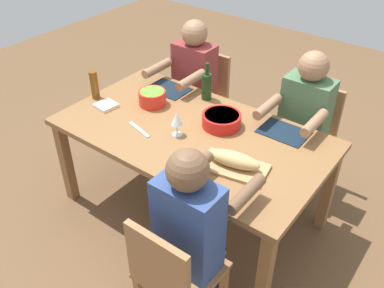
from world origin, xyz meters
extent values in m
plane|color=brown|center=(0.00, 0.00, 0.00)|extent=(8.00, 8.00, 0.00)
cube|color=olive|center=(0.00, 0.00, 0.72)|extent=(1.82, 1.03, 0.04)
cube|color=olive|center=(-0.85, -0.45, 0.35)|extent=(0.07, 0.07, 0.70)
cube|color=olive|center=(0.85, -0.45, 0.35)|extent=(0.07, 0.07, 0.70)
cube|color=olive|center=(-0.85, 0.45, 0.35)|extent=(0.07, 0.07, 0.70)
cube|color=olive|center=(0.85, 0.45, 0.35)|extent=(0.07, 0.07, 0.70)
cube|color=#9E7044|center=(-0.50, -0.75, 0.44)|extent=(0.40, 0.40, 0.03)
cube|color=#9E7044|center=(-0.50, -0.94, 0.65)|extent=(0.38, 0.04, 0.40)
cube|color=#9E7044|center=(-0.67, -0.58, 0.21)|extent=(0.04, 0.04, 0.42)
cube|color=#9E7044|center=(-0.33, -0.58, 0.21)|extent=(0.04, 0.04, 0.42)
cube|color=#9E7044|center=(-0.67, -0.92, 0.21)|extent=(0.04, 0.04, 0.42)
cube|color=#9E7044|center=(-0.33, -0.92, 0.21)|extent=(0.04, 0.04, 0.42)
cylinder|color=#2D2D38|center=(-0.58, -0.53, 0.23)|extent=(0.11, 0.11, 0.45)
cylinder|color=#2D2D38|center=(-0.42, -0.53, 0.23)|extent=(0.11, 0.11, 0.45)
cube|color=#4C724C|center=(-0.50, -0.69, 0.73)|extent=(0.34, 0.20, 0.55)
cylinder|color=#9E7251|center=(-0.67, -0.42, 0.85)|extent=(0.07, 0.30, 0.07)
cylinder|color=#9E7251|center=(-0.33, -0.42, 0.85)|extent=(0.07, 0.30, 0.07)
sphere|color=#9E7251|center=(-0.50, -0.69, 1.09)|extent=(0.21, 0.21, 0.21)
cube|color=#9E7044|center=(0.50, -0.75, 0.44)|extent=(0.40, 0.40, 0.03)
cube|color=#9E7044|center=(0.50, -0.94, 0.65)|extent=(0.38, 0.04, 0.40)
cube|color=#9E7044|center=(0.33, -0.58, 0.21)|extent=(0.04, 0.04, 0.42)
cube|color=#9E7044|center=(0.67, -0.58, 0.21)|extent=(0.04, 0.04, 0.42)
cube|color=#9E7044|center=(0.33, -0.92, 0.21)|extent=(0.04, 0.04, 0.42)
cube|color=#9E7044|center=(0.67, -0.92, 0.21)|extent=(0.04, 0.04, 0.42)
cylinder|color=#2D2D38|center=(0.42, -0.53, 0.23)|extent=(0.11, 0.11, 0.45)
cylinder|color=#2D2D38|center=(0.58, -0.53, 0.23)|extent=(0.11, 0.11, 0.45)
cube|color=maroon|center=(0.50, -0.69, 0.73)|extent=(0.34, 0.20, 0.55)
cylinder|color=#9E7251|center=(0.33, -0.42, 0.85)|extent=(0.07, 0.30, 0.07)
cylinder|color=#9E7251|center=(0.67, -0.42, 0.85)|extent=(0.07, 0.30, 0.07)
sphere|color=#9E7251|center=(0.50, -0.69, 1.09)|extent=(0.21, 0.21, 0.21)
cube|color=#9E7044|center=(-0.50, 0.75, 0.44)|extent=(0.40, 0.40, 0.03)
cube|color=#9E7044|center=(-0.50, 0.94, 0.65)|extent=(0.38, 0.04, 0.40)
cube|color=#9E7044|center=(-0.33, 0.58, 0.21)|extent=(0.04, 0.04, 0.42)
cylinder|color=#2D2D38|center=(-0.42, 0.53, 0.23)|extent=(0.11, 0.11, 0.45)
cylinder|color=#2D2D38|center=(-0.58, 0.53, 0.23)|extent=(0.11, 0.11, 0.45)
cube|color=#334C8C|center=(-0.50, 0.69, 0.73)|extent=(0.34, 0.20, 0.55)
cylinder|color=brown|center=(-0.33, 0.42, 0.85)|extent=(0.07, 0.30, 0.07)
cylinder|color=brown|center=(-0.67, 0.42, 0.85)|extent=(0.07, 0.30, 0.07)
sphere|color=brown|center=(-0.50, 0.69, 1.09)|extent=(0.21, 0.21, 0.21)
cylinder|color=red|center=(-0.12, -0.17, 0.78)|extent=(0.27, 0.27, 0.09)
cylinder|color=orange|center=(-0.12, -0.17, 0.81)|extent=(0.23, 0.23, 0.03)
cylinder|color=red|center=(0.44, -0.10, 0.79)|extent=(0.20, 0.20, 0.11)
cylinder|color=#669E33|center=(0.44, -0.10, 0.83)|extent=(0.18, 0.18, 0.04)
cube|color=tan|center=(-0.44, 0.17, 0.75)|extent=(0.43, 0.29, 0.02)
ellipsoid|color=tan|center=(-0.44, 0.17, 0.81)|extent=(0.33, 0.17, 0.09)
cylinder|color=#193819|center=(0.18, -0.41, 0.84)|extent=(0.08, 0.08, 0.20)
cylinder|color=#193819|center=(0.18, -0.41, 0.98)|extent=(0.03, 0.03, 0.09)
cylinder|color=brown|center=(0.85, 0.08, 0.85)|extent=(0.06, 0.06, 0.22)
cylinder|color=silver|center=(0.05, 0.10, 0.74)|extent=(0.07, 0.07, 0.01)
cylinder|color=silver|center=(0.05, 0.10, 0.78)|extent=(0.01, 0.01, 0.07)
cone|color=silver|center=(0.05, 0.10, 0.86)|extent=(0.08, 0.08, 0.08)
cube|color=#142333|center=(-0.50, -0.35, 0.74)|extent=(0.32, 0.23, 0.01)
cube|color=#142333|center=(0.50, -0.35, 0.74)|extent=(0.32, 0.23, 0.01)
cube|color=silver|center=(0.29, 0.21, 0.74)|extent=(0.23, 0.08, 0.01)
cube|color=white|center=(0.69, 0.13, 0.75)|extent=(0.16, 0.16, 0.02)
camera|label=1|loc=(-1.42, 1.87, 2.32)|focal=39.40mm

